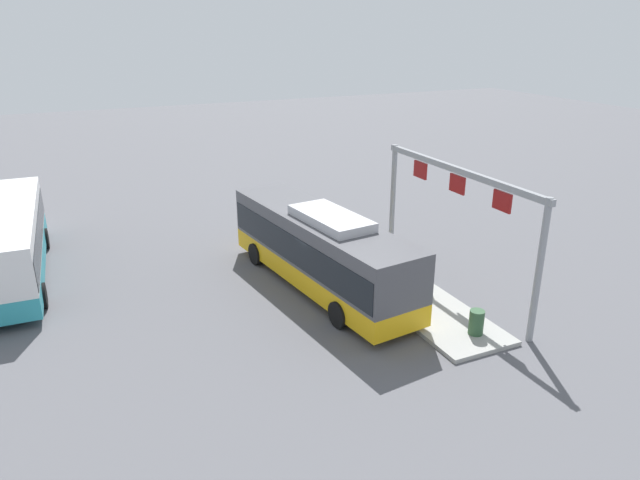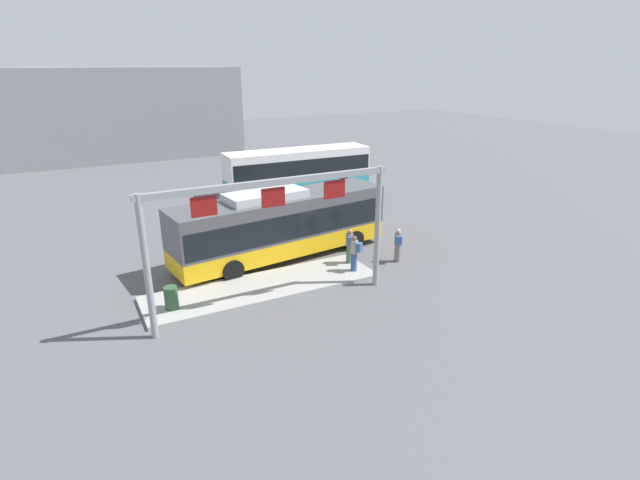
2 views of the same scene
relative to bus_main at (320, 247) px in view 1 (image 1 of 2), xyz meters
name	(u,v)px [view 1 (image 1 of 2)]	position (x,y,z in m)	size (l,w,h in m)	color
ground_plane	(320,287)	(0.01, 0.00, -1.81)	(120.00, 120.00, 0.00)	#56565B
platform_curb	(407,293)	(-2.17, -2.93, -1.73)	(10.00, 2.80, 0.16)	#9E9E99
bus_main	(320,247)	(0.00, 0.00, 0.00)	(11.12, 3.83, 3.46)	#EAAD14
bus_background_left	(8,239)	(6.49, 11.67, -0.03)	(10.93, 2.89, 3.10)	teal
person_boarding	(338,224)	(4.68, -3.17, -0.92)	(0.53, 0.61, 1.67)	slate
person_waiting_near	(348,237)	(2.34, -2.54, -0.76)	(0.47, 0.60, 1.67)	#476B4C
person_waiting_mid	(368,236)	(2.08, -3.43, -0.76)	(0.54, 0.61, 1.67)	#334C8C
platform_sign_gantry	(456,202)	(-2.36, -4.83, 1.96)	(9.68, 0.24, 5.20)	gray
trash_bin	(476,322)	(-6.06, -3.23, -1.20)	(0.52, 0.52, 0.90)	#2D5133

